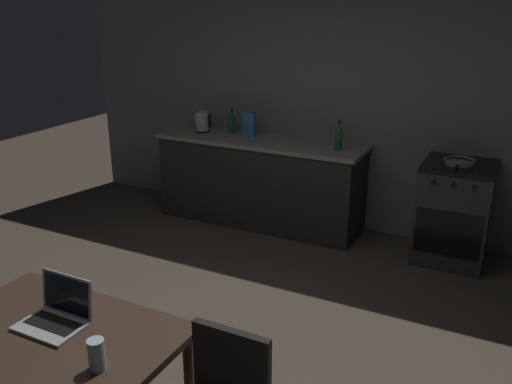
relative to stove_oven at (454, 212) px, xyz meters
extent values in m
plane|color=#473D33|center=(-1.29, -2.31, -0.45)|extent=(12.00, 12.00, 0.00)
cube|color=slate|center=(-0.99, 0.35, 0.96)|extent=(6.40, 0.10, 2.82)
cube|color=#282623|center=(-1.92, 0.00, -0.02)|extent=(2.10, 0.60, 0.86)
cube|color=gray|center=(-1.92, 0.00, 0.43)|extent=(2.16, 0.64, 0.04)
cube|color=#2D2D30|center=(0.00, 0.00, -0.02)|extent=(0.60, 0.60, 0.86)
cube|color=black|center=(0.00, 0.00, 0.43)|extent=(0.60, 0.60, 0.04)
cube|color=black|center=(0.00, -0.30, -0.09)|extent=(0.54, 0.01, 0.40)
cylinder|color=black|center=(-0.16, -0.31, 0.35)|extent=(0.04, 0.02, 0.04)
cylinder|color=black|center=(0.00, -0.31, 0.35)|extent=(0.04, 0.02, 0.04)
cylinder|color=black|center=(0.16, -0.31, 0.35)|extent=(0.04, 0.02, 0.04)
cube|color=#332319|center=(-1.40, -3.29, 0.27)|extent=(1.19, 0.84, 0.04)
cylinder|color=#332319|center=(-1.94, -2.93, -0.10)|extent=(0.05, 0.05, 0.70)
cube|color=black|center=(-0.55, -3.04, 0.23)|extent=(0.38, 0.04, 0.42)
cube|color=#99999E|center=(-1.44, -3.23, 0.30)|extent=(0.32, 0.22, 0.02)
cube|color=black|center=(-1.44, -3.21, 0.31)|extent=(0.28, 0.12, 0.00)
cube|color=#99999E|center=(-1.44, -3.11, 0.41)|extent=(0.32, 0.03, 0.21)
cube|color=black|center=(-1.44, -3.11, 0.41)|extent=(0.29, 0.02, 0.18)
cylinder|color=black|center=(-2.60, 0.00, 0.46)|extent=(0.16, 0.16, 0.02)
cylinder|color=#B2B5BA|center=(-2.60, 0.00, 0.57)|extent=(0.15, 0.15, 0.19)
cylinder|color=#B2B5BA|center=(-2.60, 0.00, 0.67)|extent=(0.09, 0.09, 0.02)
cube|color=black|center=(-2.51, 0.00, 0.58)|extent=(0.02, 0.02, 0.13)
cylinder|color=#19592D|center=(-1.08, -0.05, 0.55)|extent=(0.07, 0.07, 0.19)
cone|color=#19592D|center=(-1.08, -0.05, 0.67)|extent=(0.07, 0.07, 0.06)
cylinder|color=black|center=(-1.08, -0.05, 0.71)|extent=(0.03, 0.03, 0.02)
cylinder|color=gray|center=(-0.01, -0.02, 0.46)|extent=(0.24, 0.24, 0.01)
torus|color=gray|center=(-0.01, -0.02, 0.49)|extent=(0.26, 0.26, 0.02)
cylinder|color=black|center=(-0.01, -0.23, 0.47)|extent=(0.02, 0.18, 0.02)
cylinder|color=#99B7C6|center=(-1.03, -3.36, 0.36)|extent=(0.07, 0.07, 0.14)
cube|color=#3372B2|center=(-2.06, 0.02, 0.58)|extent=(0.13, 0.05, 0.26)
cylinder|color=#19592D|center=(-2.29, 0.08, 0.54)|extent=(0.07, 0.07, 0.17)
cone|color=#19592D|center=(-2.29, 0.08, 0.65)|extent=(0.07, 0.07, 0.06)
cylinder|color=black|center=(-2.29, 0.08, 0.69)|extent=(0.03, 0.03, 0.02)
camera|label=1|loc=(0.46, -4.79, 1.80)|focal=38.24mm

